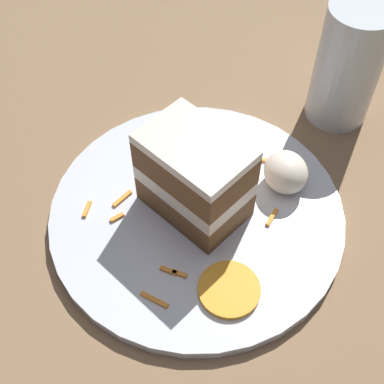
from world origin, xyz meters
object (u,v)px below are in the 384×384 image
object	(u,v)px
plate	(192,215)
cake_slice	(192,177)
orange_garnish	(227,290)
cream_dollop	(286,172)
drinking_glass	(346,72)

from	to	relation	value
plate	cake_slice	size ratio (longest dim) A/B	2.48
orange_garnish	cream_dollop	bearing A→B (deg)	134.80
orange_garnish	cake_slice	bearing A→B (deg)	-179.80
plate	cake_slice	world-z (taller)	cake_slice
plate	orange_garnish	world-z (taller)	orange_garnish
plate	orange_garnish	xyz separation A→B (m)	(0.09, 0.00, 0.01)
cream_dollop	drinking_glass	size ratio (longest dim) A/B	0.35
cake_slice	orange_garnish	world-z (taller)	cake_slice
orange_garnish	drinking_glass	size ratio (longest dim) A/B	0.40
cream_dollop	drinking_glass	bearing A→B (deg)	129.66
cream_dollop	orange_garnish	xyz separation A→B (m)	(0.10, -0.10, -0.02)
plate	drinking_glass	size ratio (longest dim) A/B	2.09
cake_slice	cream_dollop	distance (m)	0.10
plate	orange_garnish	size ratio (longest dim) A/B	5.19
cream_dollop	cake_slice	bearing A→B (deg)	-91.45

